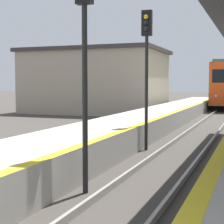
# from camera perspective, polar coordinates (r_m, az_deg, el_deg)

# --- Properties ---
(signal_near) EXTENTS (0.36, 0.31, 5.03)m
(signal_near) POSITION_cam_1_polar(r_m,az_deg,el_deg) (8.25, -4.24, 11.68)
(signal_near) COLOR black
(signal_near) RESTS_ON ground
(signal_mid) EXTENTS (0.36, 0.31, 5.03)m
(signal_mid) POSITION_cam_1_polar(r_m,az_deg,el_deg) (13.63, 5.29, 8.79)
(signal_mid) COLOR black
(signal_mid) RESTS_ON ground
(station_building) EXTENTS (11.28, 8.17, 5.24)m
(station_building) POSITION_cam_1_polar(r_m,az_deg,el_deg) (31.67, -2.41, 4.75)
(station_building) COLOR tan
(station_building) RESTS_ON ground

